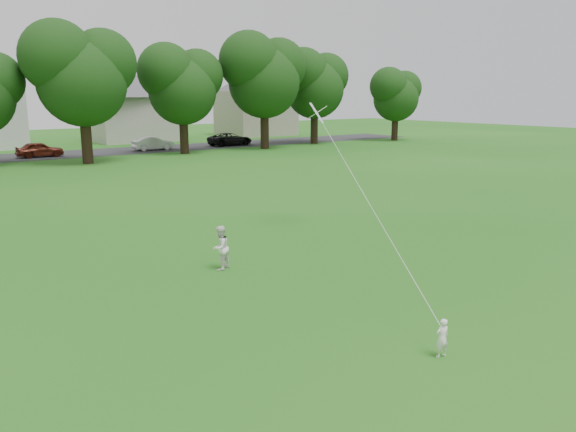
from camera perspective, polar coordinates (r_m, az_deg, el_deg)
ground at (r=12.14m, az=4.03°, el=-12.58°), size 160.00×160.00×0.00m
toddler at (r=11.70m, az=15.39°, el=-11.86°), size 0.33×0.25×0.81m
older_boy at (r=16.69m, az=-6.90°, el=-3.22°), size 0.80×0.74×1.33m
kite at (r=16.22m, az=7.30°, el=2.93°), size 3.02×5.60×12.00m
tree_row at (r=45.72m, az=-26.03°, el=13.09°), size 81.06×9.61×11.49m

